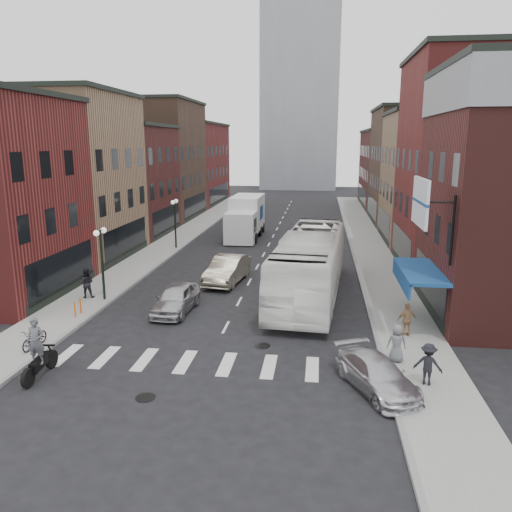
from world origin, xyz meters
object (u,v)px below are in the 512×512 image
Objects in this scene: curb_car at (377,375)px; ped_left_solo at (86,283)px; bike_rack at (78,308)px; box_truck at (246,218)px; ped_right_c at (397,343)px; motorcycle_rider at (37,350)px; sedan_left_far at (227,270)px; sedan_left_near at (176,299)px; streetlamp_near at (101,251)px; transit_bus at (310,264)px; streetlamp_far at (175,214)px; parked_bicycle at (35,338)px; ped_right_b at (407,320)px; ped_right_a at (428,364)px; billboard_sign at (422,204)px.

ped_left_solo reaches higher than curb_car.
bike_rack is 0.09× the size of box_truck.
box_truck is 27.90m from ped_right_c.
curb_car is at bearing -72.04° from box_truck.
motorcycle_rider is at bearing 157.76° from curb_car.
ped_left_solo reaches higher than bike_rack.
sedan_left_far is 8.48m from ped_left_solo.
sedan_left_near is 2.77× the size of ped_right_c.
streetlamp_near is 11.58m from transit_bus.
parked_bicycle is at bearing -90.28° from streetlamp_far.
transit_bus is at bearing 177.38° from ped_left_solo.
ped_right_a is at bearing 76.28° from ped_right_b.
ped_right_b is at bearing -8.62° from sedan_left_near.
sedan_left_near is at bearing -73.73° from streetlamp_far.
ped_left_solo is 17.19m from ped_right_c.
streetlamp_far is at bearing 89.31° from bike_rack.
streetlamp_near is 2.69× the size of ped_right_c.
sedan_left_near reaches higher than curb_car.
motorcycle_rider is at bearing -159.10° from billboard_sign.
streetlamp_near is 1.01× the size of curb_car.
transit_bus is 8.34× the size of parked_bicycle.
ped_left_solo is 1.10× the size of ped_right_c.
sedan_left_near is at bearing 168.49° from billboard_sign.
box_truck is (4.93, 19.88, -1.05)m from streetlamp_near.
billboard_sign is 17.14m from bike_rack.
ped_left_solo reaches higher than sedan_left_near.
ped_right_c is (14.88, -20.18, -2.00)m from streetlamp_far.
sedan_left_far is at bearing 38.25° from streetlamp_near.
streetlamp_near is at bearing 123.60° from curb_car.
streetlamp_near is 7.12m from parked_bicycle.
streetlamp_far is 27.11m from ped_right_a.
ped_right_a is (15.71, -22.00, -1.99)m from streetlamp_far.
box_truck is at bearing 49.99° from streetlamp_far.
ped_right_c is (9.95, -26.05, -0.94)m from box_truck.
parked_bicycle is at bearing -90.85° from streetlamp_near.
ped_right_c is at bearing 40.86° from curb_car.
curb_car is 2.66× the size of ped_right_b.
ped_right_b is 1.00× the size of ped_right_c.
ped_left_solo is at bearing -106.64° from box_truck.
streetlamp_near reaches higher than motorcycle_rider.
motorcycle_rider is at bearing -125.32° from transit_bus.
streetlamp_far is 11.23m from sedan_left_far.
bike_rack is at bearing -11.23° from ped_right_c.
billboard_sign is 17.32m from parked_bicycle.
bike_rack is 23.19m from box_truck.
ped_right_c reaches higher than sedan_left_near.
ped_right_b is (15.92, -0.70, 0.37)m from bike_rack.
transit_bus is at bearing -49.87° from ped_right_a.
billboard_sign is 2.30× the size of parked_bicycle.
streetlamp_far is at bearing 90.00° from streetlamp_near.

